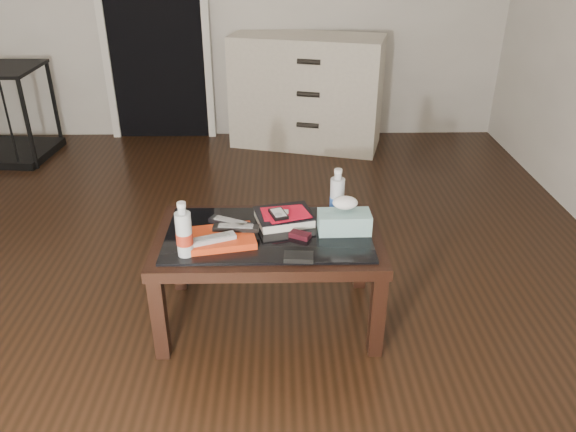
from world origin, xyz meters
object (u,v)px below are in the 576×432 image
(water_bottle_right, at_px, (337,193))
(tissue_box, at_px, (344,222))
(dresser, at_px, (307,92))
(textbook, at_px, (284,217))
(coffee_table, at_px, (269,245))
(water_bottle_left, at_px, (184,229))

(water_bottle_right, relative_size, tissue_box, 1.03)
(dresser, distance_m, textbook, 2.30)
(textbook, height_order, tissue_box, tissue_box)
(coffee_table, xyz_separation_m, dresser, (0.28, 2.39, 0.05))
(textbook, height_order, water_bottle_left, water_bottle_left)
(textbook, xyz_separation_m, water_bottle_left, (-0.41, -0.28, 0.10))
(water_bottle_left, bearing_deg, water_bottle_right, 26.64)
(dresser, height_order, water_bottle_right, dresser)
(coffee_table, bearing_deg, textbook, 55.61)
(textbook, bearing_deg, dresser, 70.59)
(dresser, distance_m, water_bottle_right, 2.24)
(water_bottle_left, bearing_deg, dresser, 76.37)
(coffee_table, height_order, water_bottle_right, water_bottle_right)
(coffee_table, relative_size, dresser, 0.78)
(textbook, bearing_deg, water_bottle_right, -2.68)
(textbook, distance_m, water_bottle_left, 0.50)
(coffee_table, bearing_deg, water_bottle_left, -152.57)
(coffee_table, distance_m, textbook, 0.15)
(water_bottle_left, distance_m, tissue_box, 0.70)
(dresser, distance_m, water_bottle_left, 2.64)
(water_bottle_right, distance_m, tissue_box, 0.16)
(coffee_table, relative_size, water_bottle_left, 4.20)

